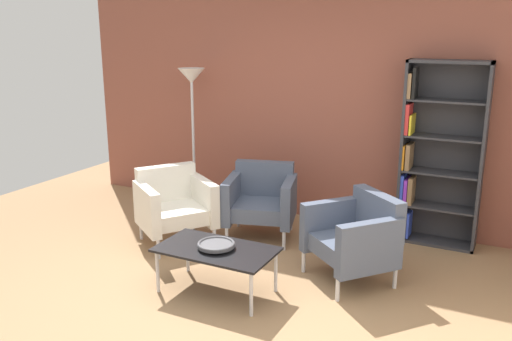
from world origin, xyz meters
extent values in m
plane|color=#9E7751|center=(0.00, 0.00, 0.00)|extent=(8.32, 8.32, 0.00)
cube|color=brown|center=(0.00, 2.46, 1.45)|extent=(6.40, 0.12, 2.90)
cube|color=#333338|center=(0.98, 2.23, 0.95)|extent=(0.03, 0.30, 1.90)
cube|color=#333338|center=(1.75, 2.23, 0.95)|extent=(0.03, 0.30, 1.90)
cube|color=#333338|center=(1.36, 2.23, 1.89)|extent=(0.80, 0.30, 0.03)
cube|color=#333338|center=(1.36, 2.23, 0.01)|extent=(0.80, 0.30, 0.03)
cube|color=#333338|center=(1.36, 2.37, 0.95)|extent=(0.80, 0.02, 1.90)
cube|color=#333338|center=(1.36, 2.23, 0.40)|extent=(0.76, 0.28, 0.02)
cube|color=#333338|center=(1.36, 2.23, 0.77)|extent=(0.76, 0.28, 0.02)
cube|color=#333338|center=(1.36, 2.23, 1.13)|extent=(0.76, 0.28, 0.02)
cube|color=#333338|center=(1.36, 2.23, 1.50)|extent=(0.76, 0.28, 0.02)
cube|color=black|center=(1.01, 2.20, 0.16)|extent=(0.04, 0.21, 0.25)
cube|color=blue|center=(1.07, 2.19, 0.18)|extent=(0.03, 0.19, 0.27)
cube|color=blue|center=(1.10, 2.19, 0.18)|extent=(0.02, 0.19, 0.27)
cube|color=blue|center=(1.01, 2.20, 0.56)|extent=(0.03, 0.21, 0.31)
cube|color=purple|center=(1.05, 2.20, 0.54)|extent=(0.03, 0.23, 0.26)
cube|color=olive|center=(1.09, 2.20, 0.55)|extent=(0.04, 0.21, 0.28)
cube|color=orange|center=(1.00, 2.18, 0.90)|extent=(0.02, 0.18, 0.25)
cube|color=olive|center=(1.05, 2.21, 0.91)|extent=(0.04, 0.24, 0.27)
cube|color=red|center=(1.01, 2.20, 1.30)|extent=(0.04, 0.22, 0.31)
cube|color=yellow|center=(1.05, 2.21, 1.25)|extent=(0.02, 0.24, 0.20)
cube|color=olive|center=(1.01, 2.18, 1.64)|extent=(0.04, 0.19, 0.25)
cube|color=black|center=(1.06, 2.18, 1.67)|extent=(0.03, 0.18, 0.31)
cube|color=black|center=(-0.13, 0.25, 0.39)|extent=(1.00, 0.56, 0.02)
cylinder|color=silver|center=(-0.58, 0.02, 0.19)|extent=(0.03, 0.03, 0.38)
cylinder|color=silver|center=(0.32, 0.02, 0.19)|extent=(0.03, 0.03, 0.38)
cylinder|color=silver|center=(-0.58, 0.48, 0.19)|extent=(0.03, 0.03, 0.38)
cylinder|color=silver|center=(0.32, 0.48, 0.19)|extent=(0.03, 0.03, 0.38)
cylinder|color=#4C4C51|center=(-0.13, 0.25, 0.41)|extent=(0.13, 0.13, 0.02)
cylinder|color=#4C4C51|center=(-0.13, 0.25, 0.43)|extent=(0.32, 0.32, 0.02)
torus|color=#4C4C51|center=(-0.13, 0.25, 0.44)|extent=(0.32, 0.32, 0.02)
cube|color=white|center=(-1.08, 1.00, 0.32)|extent=(0.84, 0.86, 0.16)
cube|color=white|center=(-1.30, 1.16, 0.59)|extent=(0.47, 0.59, 0.38)
cube|color=white|center=(-1.24, 0.74, 0.43)|extent=(0.56, 0.44, 0.46)
cube|color=white|center=(-0.88, 1.25, 0.43)|extent=(0.56, 0.44, 0.46)
cylinder|color=silver|center=(-0.99, 0.58, 0.12)|extent=(0.04, 0.04, 0.24)
cylinder|color=silver|center=(-0.65, 1.07, 0.12)|extent=(0.04, 0.04, 0.24)
cylinder|color=silver|center=(-1.47, 0.91, 0.12)|extent=(0.04, 0.04, 0.24)
cylinder|color=silver|center=(-1.12, 1.40, 0.12)|extent=(0.04, 0.04, 0.24)
cube|color=#4C566B|center=(-0.35, 1.55, 0.32)|extent=(0.78, 0.73, 0.16)
cube|color=#4C566B|center=(-0.43, 1.80, 0.59)|extent=(0.65, 0.29, 0.38)
cube|color=#4C566B|center=(-0.65, 1.44, 0.43)|extent=(0.27, 0.62, 0.46)
cube|color=#4C566B|center=(-0.05, 1.61, 0.43)|extent=(0.27, 0.62, 0.46)
cylinder|color=silver|center=(-0.56, 1.16, 0.12)|extent=(0.04, 0.04, 0.24)
cylinder|color=silver|center=(0.02, 1.33, 0.12)|extent=(0.04, 0.04, 0.24)
cylinder|color=silver|center=(-0.72, 1.72, 0.12)|extent=(0.04, 0.04, 0.24)
cylinder|color=silver|center=(-0.14, 1.89, 0.12)|extent=(0.04, 0.04, 0.24)
cube|color=#4C566B|center=(0.82, 0.99, 0.32)|extent=(0.86, 0.86, 0.16)
cube|color=#4C566B|center=(0.99, 1.19, 0.59)|extent=(0.57, 0.50, 0.38)
cube|color=#4C566B|center=(0.57, 1.17, 0.43)|extent=(0.48, 0.54, 0.46)
cube|color=#4C566B|center=(1.04, 0.77, 0.43)|extent=(0.48, 0.54, 0.46)
cylinder|color=silver|center=(0.39, 0.94, 0.12)|extent=(0.04, 0.04, 0.24)
cylinder|color=silver|center=(0.85, 0.56, 0.12)|extent=(0.04, 0.04, 0.24)
cylinder|color=silver|center=(0.76, 1.39, 0.12)|extent=(0.04, 0.04, 0.24)
cylinder|color=silver|center=(1.22, 1.00, 0.12)|extent=(0.04, 0.04, 0.24)
cylinder|color=silver|center=(-1.51, 2.04, 0.01)|extent=(0.28, 0.28, 0.02)
cylinder|color=silver|center=(-1.51, 2.04, 0.85)|extent=(0.03, 0.03, 1.65)
cone|color=white|center=(-1.51, 2.04, 1.65)|extent=(0.32, 0.32, 0.18)
camera|label=1|loc=(2.07, -3.39, 2.21)|focal=37.92mm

